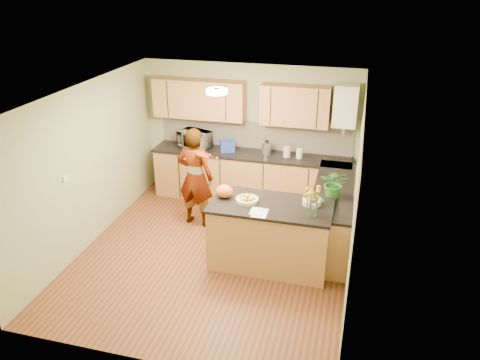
# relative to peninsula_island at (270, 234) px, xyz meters

# --- Properties ---
(floor) EXTENTS (4.50, 4.50, 0.00)m
(floor) POSITION_rel_peninsula_island_xyz_m (-0.87, 0.03, -0.49)
(floor) COLOR #562D18
(floor) RESTS_ON ground
(ceiling) EXTENTS (4.00, 4.50, 0.02)m
(ceiling) POSITION_rel_peninsula_island_xyz_m (-0.87, 0.03, 2.01)
(ceiling) COLOR white
(ceiling) RESTS_ON wall_back
(wall_back) EXTENTS (4.00, 0.02, 2.50)m
(wall_back) POSITION_rel_peninsula_island_xyz_m (-0.87, 2.28, 0.76)
(wall_back) COLOR #92A173
(wall_back) RESTS_ON floor
(wall_front) EXTENTS (4.00, 0.02, 2.50)m
(wall_front) POSITION_rel_peninsula_island_xyz_m (-0.87, -2.22, 0.76)
(wall_front) COLOR #92A173
(wall_front) RESTS_ON floor
(wall_left) EXTENTS (0.02, 4.50, 2.50)m
(wall_left) POSITION_rel_peninsula_island_xyz_m (-2.87, 0.03, 0.76)
(wall_left) COLOR #92A173
(wall_left) RESTS_ON floor
(wall_right) EXTENTS (0.02, 4.50, 2.50)m
(wall_right) POSITION_rel_peninsula_island_xyz_m (1.13, 0.03, 0.76)
(wall_right) COLOR #92A173
(wall_right) RESTS_ON floor
(back_counter) EXTENTS (3.64, 0.62, 0.94)m
(back_counter) POSITION_rel_peninsula_island_xyz_m (-0.77, 1.98, -0.02)
(back_counter) COLOR #A17240
(back_counter) RESTS_ON floor
(right_counter) EXTENTS (0.62, 2.24, 0.94)m
(right_counter) POSITION_rel_peninsula_island_xyz_m (0.83, 0.88, -0.02)
(right_counter) COLOR #A17240
(right_counter) RESTS_ON floor
(splashback) EXTENTS (3.60, 0.02, 0.52)m
(splashback) POSITION_rel_peninsula_island_xyz_m (-0.77, 2.26, 0.71)
(splashback) COLOR beige
(splashback) RESTS_ON back_counter
(upper_cabinets) EXTENTS (3.20, 0.34, 0.70)m
(upper_cabinets) POSITION_rel_peninsula_island_xyz_m (-1.05, 2.11, 1.36)
(upper_cabinets) COLOR #A17240
(upper_cabinets) RESTS_ON wall_back
(boiler) EXTENTS (0.40, 0.30, 0.86)m
(boiler) POSITION_rel_peninsula_island_xyz_m (0.83, 2.12, 1.40)
(boiler) COLOR white
(boiler) RESTS_ON wall_back
(window_right) EXTENTS (0.01, 1.30, 1.05)m
(window_right) POSITION_rel_peninsula_island_xyz_m (1.12, 0.63, 1.06)
(window_right) COLOR white
(window_right) RESTS_ON wall_right
(light_switch) EXTENTS (0.02, 0.09, 0.09)m
(light_switch) POSITION_rel_peninsula_island_xyz_m (-2.86, -0.57, 0.81)
(light_switch) COLOR white
(light_switch) RESTS_ON wall_left
(ceiling_lamp) EXTENTS (0.30, 0.30, 0.07)m
(ceiling_lamp) POSITION_rel_peninsula_island_xyz_m (-0.87, 0.33, 1.97)
(ceiling_lamp) COLOR #FFEABF
(ceiling_lamp) RESTS_ON ceiling
(peninsula_island) EXTENTS (1.72, 0.88, 0.99)m
(peninsula_island) POSITION_rel_peninsula_island_xyz_m (0.00, 0.00, 0.00)
(peninsula_island) COLOR #A17240
(peninsula_island) RESTS_ON floor
(fruit_dish) EXTENTS (0.32, 0.32, 0.11)m
(fruit_dish) POSITION_rel_peninsula_island_xyz_m (-0.35, -0.00, 0.54)
(fruit_dish) COLOR beige
(fruit_dish) RESTS_ON peninsula_island
(orange_bowl) EXTENTS (0.27, 0.27, 0.16)m
(orange_bowl) POSITION_rel_peninsula_island_xyz_m (0.55, 0.15, 0.56)
(orange_bowl) COLOR beige
(orange_bowl) RESTS_ON peninsula_island
(flower_vase) EXTENTS (0.25, 0.25, 0.46)m
(flower_vase) POSITION_rel_peninsula_island_xyz_m (0.60, -0.18, 0.80)
(flower_vase) COLOR silver
(flower_vase) RESTS_ON peninsula_island
(orange_bag) EXTENTS (0.26, 0.22, 0.19)m
(orange_bag) POSITION_rel_peninsula_island_xyz_m (-0.70, 0.05, 0.59)
(orange_bag) COLOR orange
(orange_bag) RESTS_ON peninsula_island
(papers) EXTENTS (0.20, 0.28, 0.01)m
(papers) POSITION_rel_peninsula_island_xyz_m (-0.10, -0.30, 0.50)
(papers) COLOR white
(papers) RESTS_ON peninsula_island
(violinist) EXTENTS (0.67, 0.49, 1.71)m
(violinist) POSITION_rel_peninsula_island_xyz_m (-1.45, 0.89, 0.36)
(violinist) COLOR #E7B88D
(violinist) RESTS_ON floor
(violin) EXTENTS (0.58, 0.50, 0.14)m
(violin) POSITION_rel_peninsula_island_xyz_m (-1.25, 0.67, 0.88)
(violin) COLOR #501305
(violin) RESTS_ON violinist
(microwave) EXTENTS (0.68, 0.57, 0.32)m
(microwave) POSITION_rel_peninsula_island_xyz_m (-1.87, 2.02, 0.60)
(microwave) COLOR white
(microwave) RESTS_ON back_counter
(blue_box) EXTENTS (0.32, 0.28, 0.21)m
(blue_box) POSITION_rel_peninsula_island_xyz_m (-1.21, 1.97, 0.55)
(blue_box) COLOR #213C97
(blue_box) RESTS_ON back_counter
(kettle) EXTENTS (0.17, 0.17, 0.31)m
(kettle) POSITION_rel_peninsula_island_xyz_m (-0.49, 2.02, 0.57)
(kettle) COLOR silver
(kettle) RESTS_ON back_counter
(jar_cream) EXTENTS (0.16, 0.16, 0.19)m
(jar_cream) POSITION_rel_peninsula_island_xyz_m (-0.11, 1.98, 0.54)
(jar_cream) COLOR beige
(jar_cream) RESTS_ON back_counter
(jar_white) EXTENTS (0.13, 0.13, 0.17)m
(jar_white) POSITION_rel_peninsula_island_xyz_m (0.11, 1.97, 0.53)
(jar_white) COLOR white
(jar_white) RESTS_ON back_counter
(potted_plant) EXTENTS (0.43, 0.38, 0.45)m
(potted_plant) POSITION_rel_peninsula_island_xyz_m (0.83, 0.54, 0.67)
(potted_plant) COLOR #2D7B29
(potted_plant) RESTS_ON right_counter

